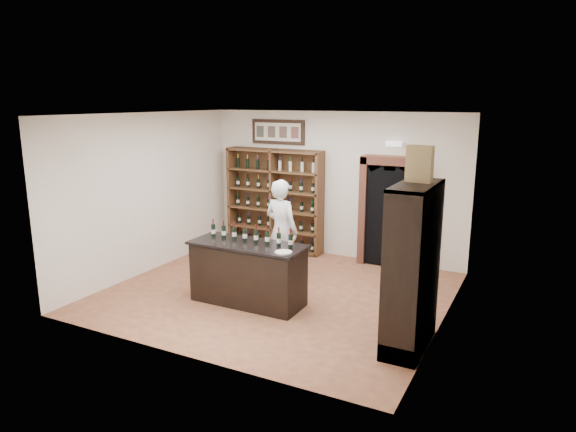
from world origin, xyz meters
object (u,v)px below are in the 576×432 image
at_px(wine_shelf, 275,200).
at_px(wine_crate, 420,164).
at_px(tasting_counter, 248,274).
at_px(side_cabinet, 413,293).
at_px(counter_bottle_0, 213,230).
at_px(shopkeeper, 281,230).

relative_size(wine_shelf, wine_crate, 4.72).
height_order(wine_shelf, wine_crate, wine_crate).
bearing_deg(tasting_counter, side_cabinet, -6.28).
bearing_deg(wine_crate, counter_bottle_0, -179.20).
bearing_deg(side_cabinet, shopkeeper, 151.27).
height_order(tasting_counter, shopkeeper, shopkeeper).
relative_size(tasting_counter, wine_crate, 4.04).
xyz_separation_m(tasting_counter, side_cabinet, (2.72, -0.30, 0.26)).
bearing_deg(wine_shelf, wine_crate, -39.30).
distance_m(tasting_counter, shopkeeper, 1.29).
height_order(counter_bottle_0, side_cabinet, side_cabinet).
bearing_deg(wine_shelf, side_cabinet, -40.21).
distance_m(wine_shelf, shopkeeper, 2.03).
height_order(tasting_counter, side_cabinet, side_cabinet).
distance_m(wine_shelf, counter_bottle_0, 2.87).
distance_m(wine_shelf, side_cabinet, 5.02).
bearing_deg(side_cabinet, wine_shelf, 139.79).
height_order(tasting_counter, wine_crate, wine_crate).
height_order(wine_shelf, counter_bottle_0, wine_shelf).
height_order(tasting_counter, counter_bottle_0, counter_bottle_0).
distance_m(tasting_counter, side_cabinet, 2.75).
bearing_deg(shopkeeper, wine_crate, 163.88).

